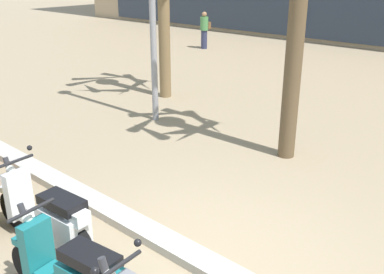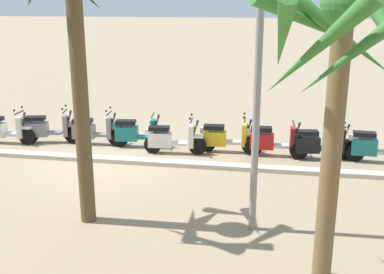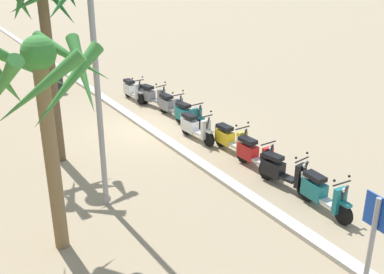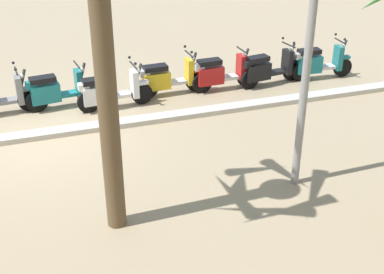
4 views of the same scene
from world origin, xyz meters
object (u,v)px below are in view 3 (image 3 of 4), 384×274
scooter_white_mid_front (195,127)px  scooter_teal_mid_centre (322,193)px  palm_tree_near_sign (46,22)px  scooter_teal_tail_end (188,115)px  street_lamp (95,52)px  scooter_yellow_last_in_row (230,139)px  scooter_grey_second_in_line (152,96)px  scooter_white_gap_after_mid (132,90)px  scooter_black_far_back (281,171)px  litter_bin (58,82)px  scooter_red_lead_nearest (254,154)px  scooter_grey_mid_rear (170,105)px  crossing_sign (372,244)px  palm_tree_by_mall_entrance (44,92)px

scooter_white_mid_front → scooter_teal_mid_centre: bearing=-178.0°
scooter_white_mid_front → palm_tree_near_sign: palm_tree_near_sign is taller
scooter_teal_tail_end → street_lamp: size_ratio=0.27×
scooter_yellow_last_in_row → scooter_grey_second_in_line: bearing=-0.0°
scooter_white_gap_after_mid → scooter_grey_second_in_line: bearing=-166.1°
scooter_black_far_back → scooter_teal_tail_end: bearing=-2.4°
scooter_black_far_back → scooter_white_mid_front: same height
scooter_yellow_last_in_row → scooter_grey_second_in_line: 5.63m
scooter_teal_tail_end → scooter_white_gap_after_mid: size_ratio=0.97×
scooter_yellow_last_in_row → scooter_white_mid_front: same height
litter_bin → scooter_red_lead_nearest: bearing=-166.9°
street_lamp → scooter_white_mid_front: bearing=-58.8°
scooter_yellow_last_in_row → palm_tree_near_sign: bearing=65.3°
scooter_teal_mid_centre → scooter_white_gap_after_mid: (11.12, 0.11, -0.00)m
scooter_grey_second_in_line → street_lamp: 8.96m
scooter_black_far_back → scooter_grey_second_in_line: size_ratio=1.02×
scooter_teal_tail_end → scooter_grey_mid_rear: (1.39, -0.03, -0.01)m
scooter_white_gap_after_mid → scooter_red_lead_nearest: bearing=-178.7°
palm_tree_near_sign → litter_bin: (7.61, -2.18, -3.81)m
scooter_red_lead_nearest → scooter_white_gap_after_mid: size_ratio=1.00×
scooter_red_lead_nearest → street_lamp: size_ratio=0.28×
scooter_teal_mid_centre → scooter_teal_tail_end: size_ratio=1.03×
crossing_sign → palm_tree_near_sign: bearing=15.5°
scooter_teal_mid_centre → scooter_white_gap_after_mid: bearing=0.6°
scooter_grey_second_in_line → scooter_white_gap_after_mid: size_ratio=1.01×
scooter_red_lead_nearest → scooter_white_gap_after_mid: (8.30, 0.19, -0.00)m
scooter_red_lead_nearest → scooter_white_gap_after_mid: scooter_white_gap_after_mid is taller
crossing_sign → litter_bin: bearing=1.5°
scooter_grey_mid_rear → scooter_grey_second_in_line: (1.50, 0.06, 0.01)m
scooter_black_far_back → scooter_teal_tail_end: 5.42m
scooter_yellow_last_in_row → street_lamp: size_ratio=0.28×
scooter_white_mid_front → scooter_yellow_last_in_row: bearing=-165.2°
street_lamp → scooter_yellow_last_in_row: bearing=-77.1°
scooter_white_mid_front → scooter_grey_second_in_line: (4.09, -0.41, 0.01)m
scooter_yellow_last_in_row → scooter_grey_mid_rear: 4.13m
scooter_teal_mid_centre → palm_tree_near_sign: (6.46, 4.72, 3.83)m
scooter_yellow_last_in_row → palm_tree_by_mall_entrance: bearing=110.1°
litter_bin → scooter_yellow_last_in_row: bearing=-164.5°
scooter_teal_mid_centre → crossing_sign: crossing_sign is taller
scooter_black_far_back → scooter_white_gap_after_mid: 9.60m
scooter_red_lead_nearest → crossing_sign: 6.31m
crossing_sign → street_lamp: size_ratio=0.37×
scooter_yellow_last_in_row → scooter_grey_second_in_line: (5.63, -0.00, 0.01)m
scooter_grey_mid_rear → street_lamp: 7.93m
scooter_grey_mid_rear → palm_tree_by_mall_entrance: (-6.43, 6.33, 3.12)m
scooter_teal_tail_end → scooter_teal_mid_centre: bearing=178.0°
scooter_black_far_back → scooter_white_mid_front: (4.22, 0.21, -0.01)m
crossing_sign → litter_bin: (17.07, 0.44, -1.02)m
scooter_yellow_last_in_row → scooter_grey_second_in_line: size_ratio=0.99×
scooter_yellow_last_in_row → crossing_sign: crossing_sign is taller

